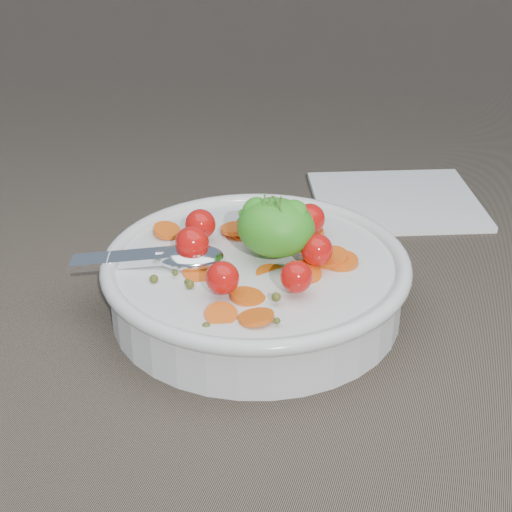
# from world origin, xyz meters

# --- Properties ---
(ground) EXTENTS (6.00, 6.00, 0.00)m
(ground) POSITION_xyz_m (0.00, 0.00, 0.00)
(ground) COLOR brown
(ground) RESTS_ON ground
(bowl) EXTENTS (0.26, 0.24, 0.10)m
(bowl) POSITION_xyz_m (-0.02, -0.03, 0.03)
(bowl) COLOR silver
(bowl) RESTS_ON ground
(napkin) EXTENTS (0.21, 0.20, 0.01)m
(napkin) POSITION_xyz_m (0.06, 0.21, 0.00)
(napkin) COLOR white
(napkin) RESTS_ON ground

